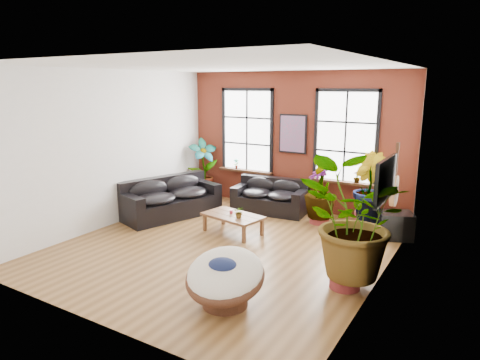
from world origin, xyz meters
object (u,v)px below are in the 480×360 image
Objects in this scene: sofa_left at (170,199)px; coffee_table at (233,217)px; papasan_chair at (225,277)px; sofa_back at (271,197)px.

coffee_table is at bearing -79.65° from sofa_left.
papasan_chair is (1.56, -2.71, 0.08)m from coffee_table.
sofa_left is (-1.96, -1.59, 0.05)m from sofa_back.
coffee_table is (0.04, -1.88, -0.01)m from sofa_back.
coffee_table is 3.12m from papasan_chair.
papasan_chair is at bearing -49.74° from coffee_table.
sofa_left reaches higher than sofa_back.
sofa_back is at bearing -32.53° from sofa_left.
sofa_left reaches higher than papasan_chair.
papasan_chair is at bearing -77.29° from sofa_back.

